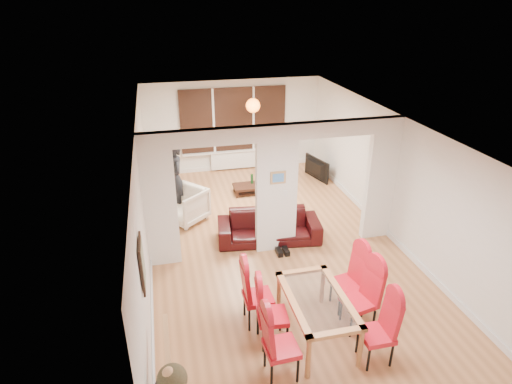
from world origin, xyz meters
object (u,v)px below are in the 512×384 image
object	(u,v)px
dining_chair_rb	(359,297)
dining_chair_la	(282,343)
person	(175,179)
dining_chair_lc	(258,293)
coffee_table	(253,189)
armchair	(184,205)
dining_chair_ra	(377,330)
sofa	(269,227)
bowl	(262,182)
dining_table	(316,317)
bottle	(252,178)
dining_chair_lb	(273,312)
dining_chair_rc	(347,279)
television	(314,169)

from	to	relation	value
dining_chair_rb	dining_chair_la	bearing A→B (deg)	-168.43
dining_chair_la	person	world-z (taller)	person
dining_chair_lc	coffee_table	xyz separation A→B (m)	(1.00, 4.70, -0.43)
dining_chair_rb	armchair	size ratio (longest dim) A/B	1.30
dining_chair_ra	person	world-z (taller)	person
sofa	dining_chair_la	bearing A→B (deg)	-94.95
dining_chair_lc	bowl	xyz separation A→B (m)	(1.24, 4.73, -0.29)
dining_chair_la	person	distance (m)	5.21
dining_table	armchair	xyz separation A→B (m)	(-1.61, 4.11, 0.04)
dining_chair_lc	bottle	bearing A→B (deg)	77.79
dining_chair_lc	bottle	xyz separation A→B (m)	(1.00, 4.80, -0.18)
dining_table	sofa	world-z (taller)	dining_table
dining_chair_lb	bowl	size ratio (longest dim) A/B	4.79
coffee_table	person	bearing A→B (deg)	-160.80
person	coffee_table	bearing A→B (deg)	98.13
dining_table	dining_chair_rc	distance (m)	0.89
armchair	bottle	world-z (taller)	armchair
bowl	dining_chair_lc	bearing A→B (deg)	-104.74
dining_chair_la	bowl	size ratio (longest dim) A/B	4.83
dining_table	bowl	bearing A→B (deg)	84.84
dining_chair_lb	dining_chair_rc	bearing A→B (deg)	24.50
dining_chair_rb	television	distance (m)	5.86
television	bowl	distance (m)	1.68
dining_chair_ra	coffee_table	world-z (taller)	dining_chair_ra
person	bowl	distance (m)	2.42
armchair	sofa	bearing A→B (deg)	12.05
dining_chair_rc	dining_chair_lb	bearing A→B (deg)	-172.41
dining_chair_lc	sofa	size ratio (longest dim) A/B	0.52
dining_chair_la	dining_chair_rb	xyz separation A→B (m)	(1.41, 0.62, 0.01)
armchair	dining_chair_rb	bearing A→B (deg)	-11.27
dining_chair_lc	television	distance (m)	5.95
television	sofa	bearing A→B (deg)	129.11
dining_chair_rc	sofa	bearing A→B (deg)	95.01
person	bottle	size ratio (longest dim) A/B	6.45
bottle	dining_chair_la	bearing A→B (deg)	-99.08
dining_chair_lb	coffee_table	world-z (taller)	dining_chair_lb
dining_chair_la	person	bearing A→B (deg)	99.47
person	dining_table	bearing A→B (deg)	10.13
dining_chair_lb	dining_table	bearing A→B (deg)	1.92
dining_chair_la	armchair	size ratio (longest dim) A/B	1.27
dining_chair_rc	dining_chair_ra	bearing A→B (deg)	-104.44
dining_chair_lb	sofa	world-z (taller)	dining_chair_lb
armchair	dining_chair_ra	bearing A→B (deg)	-15.38
dining_table	coffee_table	xyz separation A→B (m)	(0.23, 5.21, -0.24)
bottle	dining_chair_lc	bearing A→B (deg)	-101.74
dining_chair_la	bottle	world-z (taller)	dining_chair_la
dining_chair_rb	sofa	xyz separation A→B (m)	(-0.66, 2.82, -0.25)
bottle	bowl	xyz separation A→B (m)	(0.25, -0.07, -0.11)
dining_chair_ra	dining_chair_rb	distance (m)	0.67
dining_chair_ra	sofa	bearing A→B (deg)	100.47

